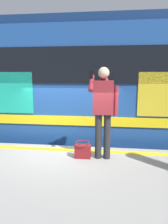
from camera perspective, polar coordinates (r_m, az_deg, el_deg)
The scene contains 7 objects.
ground_plane at distance 5.70m, azimuth -4.15°, elevation -19.81°, with size 23.43×23.43×0.00m, color #4C4742.
safety_line at distance 4.95m, azimuth -5.02°, elevation -10.14°, with size 13.88×0.16×0.01m, color yellow.
track_rail_near at distance 6.62m, azimuth -2.24°, elevation -14.52°, with size 18.41×0.08×0.16m, color slate.
track_rail_far at distance 7.93m, azimuth -0.51°, elevation -10.20°, with size 18.41×0.08×0.16m, color slate.
train_carriage at distance 6.67m, azimuth 1.42°, elevation 8.26°, with size 11.26×2.73×4.17m.
passenger at distance 4.24m, azimuth 5.23°, elevation 1.73°, with size 0.57×0.55×1.86m.
handbag at distance 4.46m, azimuth -0.34°, elevation -10.33°, with size 0.33×0.30×0.34m.
Camera 1 is at (-1.00, 4.83, 2.86)m, focal length 33.94 mm.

